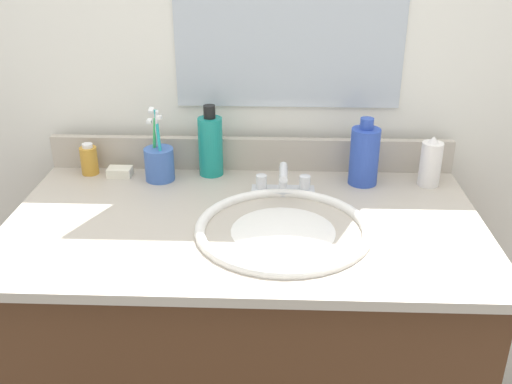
% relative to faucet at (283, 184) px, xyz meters
% --- Properties ---
extents(vanity_cabinet, '(1.06, 0.58, 0.82)m').
position_rel_faucet_xyz_m(vanity_cabinet, '(-0.09, -0.14, -0.46)').
color(vanity_cabinet, '#4C2D19').
rests_on(vanity_cabinet, ground_plane).
extents(countertop, '(1.11, 0.63, 0.02)m').
position_rel_faucet_xyz_m(countertop, '(-0.09, -0.14, -0.04)').
color(countertop, '#B2A899').
rests_on(countertop, vanity_cabinet).
extents(backsplash, '(1.11, 0.02, 0.09)m').
position_rel_faucet_xyz_m(backsplash, '(-0.09, 0.16, 0.02)').
color(backsplash, '#B2A899').
rests_on(backsplash, countertop).
extents(back_wall, '(2.21, 0.04, 1.30)m').
position_rel_faucet_xyz_m(back_wall, '(-0.09, 0.22, -0.22)').
color(back_wall, white).
rests_on(back_wall, ground_plane).
extents(sink_basin, '(0.40, 0.40, 0.11)m').
position_rel_faucet_xyz_m(sink_basin, '(-0.00, -0.19, -0.06)').
color(sink_basin, white).
rests_on(sink_basin, countertop).
extents(faucet, '(0.16, 0.10, 0.08)m').
position_rel_faucet_xyz_m(faucet, '(0.00, 0.00, 0.00)').
color(faucet, silver).
rests_on(faucet, countertop).
extents(bottle_lotion_white, '(0.06, 0.06, 0.13)m').
position_rel_faucet_xyz_m(bottle_lotion_white, '(0.38, 0.07, 0.03)').
color(bottle_lotion_white, white).
rests_on(bottle_lotion_white, countertop).
extents(bottle_mouthwash_teal, '(0.07, 0.07, 0.19)m').
position_rel_faucet_xyz_m(bottle_mouthwash_teal, '(-0.20, 0.12, 0.06)').
color(bottle_mouthwash_teal, teal).
rests_on(bottle_mouthwash_teal, countertop).
extents(bottle_oil_amber, '(0.05, 0.05, 0.09)m').
position_rel_faucet_xyz_m(bottle_oil_amber, '(-0.53, 0.11, 0.01)').
color(bottle_oil_amber, gold).
rests_on(bottle_oil_amber, countertop).
extents(bottle_shampoo_blue, '(0.08, 0.08, 0.18)m').
position_rel_faucet_xyz_m(bottle_shampoo_blue, '(0.21, 0.08, 0.05)').
color(bottle_shampoo_blue, '#2D4CB2').
rests_on(bottle_shampoo_blue, countertop).
extents(cup_blue_plastic, '(0.08, 0.09, 0.20)m').
position_rel_faucet_xyz_m(cup_blue_plastic, '(-0.33, 0.08, 0.02)').
color(cup_blue_plastic, '#3F66B7').
rests_on(cup_blue_plastic, countertop).
extents(soap_bar, '(0.06, 0.04, 0.02)m').
position_rel_faucet_xyz_m(soap_bar, '(-0.44, 0.10, -0.02)').
color(soap_bar, white).
rests_on(soap_bar, countertop).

